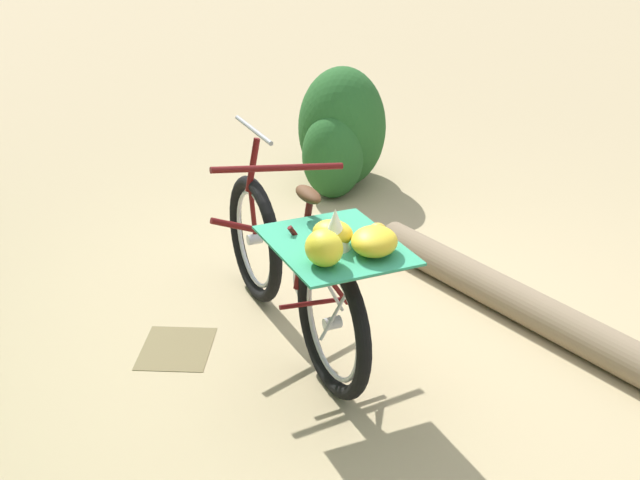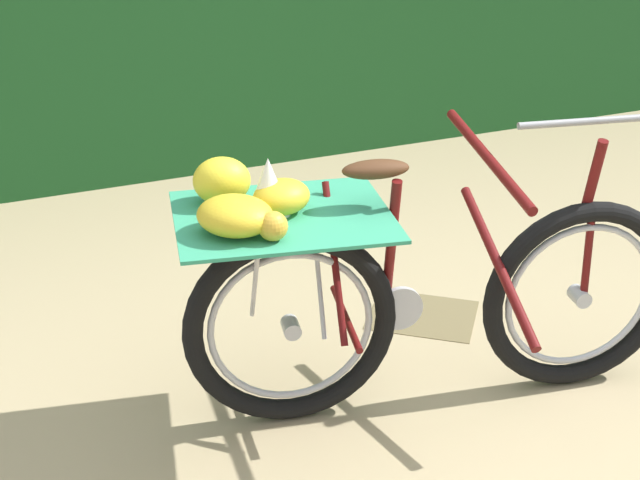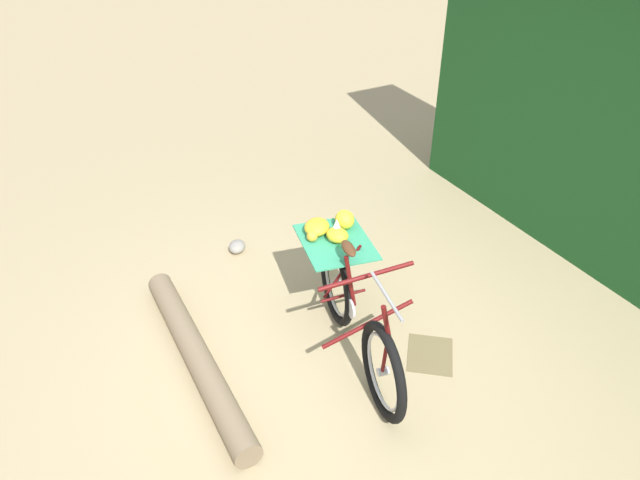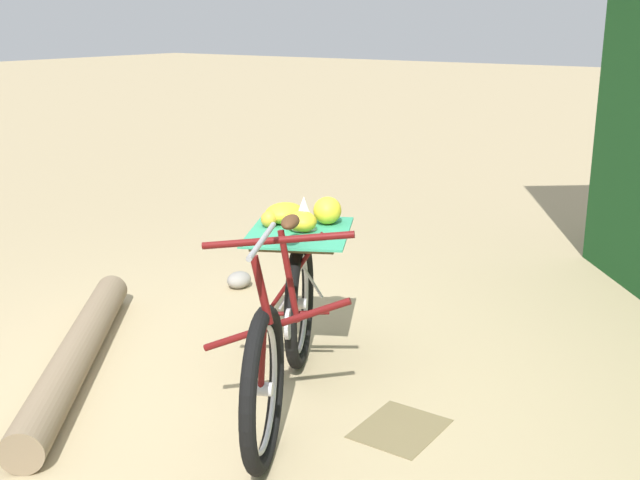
% 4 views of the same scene
% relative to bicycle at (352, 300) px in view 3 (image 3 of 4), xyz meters
% --- Properties ---
extents(ground_plane, '(60.00, 60.00, 0.00)m').
position_rel_bicycle_xyz_m(ground_plane, '(0.26, -0.17, -0.49)').
color(ground_plane, tan).
extents(bicycle, '(1.72, 1.09, 1.03)m').
position_rel_bicycle_xyz_m(bicycle, '(0.00, 0.00, 0.00)').
color(bicycle, black).
rests_on(bicycle, ground_plane).
extents(fallen_log, '(1.78, 1.48, 0.21)m').
position_rel_bicycle_xyz_m(fallen_log, '(0.43, -1.15, -0.38)').
color(fallen_log, '#7F6B51').
rests_on(fallen_log, ground_plane).
extents(path_stone, '(0.19, 0.16, 0.12)m').
position_rel_bicycle_xyz_m(path_stone, '(-1.14, -1.30, -0.43)').
color(path_stone, gray).
rests_on(path_stone, ground_plane).
extents(leaf_litter_patch, '(0.44, 0.36, 0.01)m').
position_rel_bicycle_xyz_m(leaf_litter_patch, '(-0.01, 0.65, -0.48)').
color(leaf_litter_patch, olive).
rests_on(leaf_litter_patch, ground_plane).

